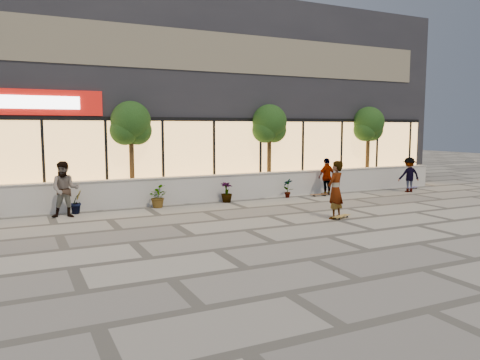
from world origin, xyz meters
name	(u,v)px	position (x,y,z in m)	size (l,w,h in m)	color
ground	(328,236)	(0.00, 0.00, 0.00)	(80.00, 80.00, 0.00)	#A6A090
planter_wall	(223,187)	(0.00, 7.00, 0.52)	(22.00, 0.42, 1.04)	beige
retail_building	(179,101)	(0.00, 12.49, 4.25)	(24.00, 9.17, 8.50)	#242429
shrub_b	(76,202)	(-5.70, 6.45, 0.41)	(0.45, 0.36, 0.81)	#193611
shrub_c	(157,197)	(-2.90, 6.45, 0.41)	(0.73, 0.63, 0.81)	#193611
shrub_d	(227,192)	(-0.10, 6.45, 0.41)	(0.45, 0.45, 0.81)	#193611
shrub_e	(288,188)	(2.70, 6.45, 0.41)	(0.43, 0.29, 0.81)	#193611
tree_midwest	(131,126)	(-3.50, 7.70, 2.99)	(1.60, 1.50, 3.92)	#4E341B
tree_mideast	(269,126)	(2.50, 7.70, 2.99)	(1.60, 1.50, 3.92)	#4E341B
tree_east	(368,126)	(8.00, 7.70, 2.99)	(1.60, 1.50, 3.92)	#4E341B
skater_center	(335,190)	(1.69, 1.92, 0.93)	(0.68, 0.45, 1.87)	silver
skater_left	(65,190)	(-6.10, 5.87, 0.92)	(0.89, 0.70, 1.84)	tan
skater_right_near	(327,177)	(4.57, 6.30, 0.81)	(0.95, 0.39, 1.62)	silver
skater_right_far	(409,175)	(8.56, 5.53, 0.79)	(1.02, 0.58, 1.57)	#96361B
skateboard_center	(341,216)	(1.89, 1.83, 0.08)	(0.81, 0.48, 0.10)	olive
skateboard_right_near	(319,194)	(4.12, 6.20, 0.08)	(0.80, 0.31, 0.09)	brown
skateboard_right_far	(412,187)	(9.48, 6.20, 0.08)	(0.82, 0.40, 0.10)	#555092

